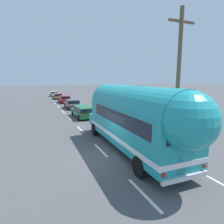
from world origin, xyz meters
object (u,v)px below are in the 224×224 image
object	(u,v)px
car_second	(73,104)
car_third	(65,99)
car_fourth	(58,96)
car_lead	(83,111)
utility_pole	(178,80)
painted_bus	(135,117)
car_fifth	(54,93)

from	to	relation	value
car_second	car_third	distance (m)	7.95
car_fourth	car_second	bearing A→B (deg)	-88.88
car_second	car_lead	bearing A→B (deg)	-91.80
utility_pole	car_second	distance (m)	21.06
car_lead	car_third	distance (m)	15.79
painted_bus	car_second	world-z (taller)	painted_bus
utility_pole	car_lead	world-z (taller)	utility_pole
car_fourth	car_lead	bearing A→B (deg)	-89.85
car_second	car_fourth	xyz separation A→B (m)	(-0.31, 15.91, 0.04)
car_lead	car_second	bearing A→B (deg)	88.20
utility_pole	car_fourth	bearing A→B (deg)	94.12
painted_bus	car_third	bearing A→B (deg)	89.68
car_fourth	car_fifth	distance (m)	7.92
utility_pole	car_third	xyz separation A→B (m)	(-2.29, 28.55, -3.68)
car_lead	car_fifth	xyz separation A→B (m)	(-0.10, 31.68, -0.01)
car_third	car_fifth	distance (m)	15.89
utility_pole	painted_bus	bearing A→B (deg)	163.24
utility_pole	car_third	bearing A→B (deg)	94.58
painted_bus	car_lead	distance (m)	12.12
car_third	car_fourth	bearing A→B (deg)	92.46
car_lead	car_fifth	distance (m)	31.68
car_third	car_fourth	size ratio (longest dim) A/B	1.07
car_second	car_fifth	bearing A→B (deg)	90.83
utility_pole	car_third	world-z (taller)	utility_pole
utility_pole	painted_bus	distance (m)	3.32
car_third	car_fourth	world-z (taller)	same
car_second	car_third	world-z (taller)	same
painted_bus	car_second	bearing A→B (deg)	89.65
utility_pole	painted_bus	size ratio (longest dim) A/B	0.73
utility_pole	car_third	distance (m)	28.88
car_second	car_fifth	xyz separation A→B (m)	(-0.35, 23.83, 0.05)
car_fifth	car_second	bearing A→B (deg)	-89.17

